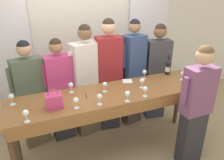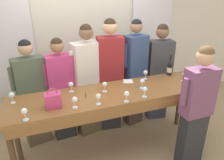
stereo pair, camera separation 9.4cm
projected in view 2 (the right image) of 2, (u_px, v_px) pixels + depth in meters
The scene contains 28 objects.
ground_plane at pixel (114, 150), 3.32m from camera, with size 18.00×18.00×0.00m, color tan.
wall_back at pixel (86, 39), 4.03m from camera, with size 12.00×0.06×2.80m.
curtain_panel_left at pixel (8, 49), 3.58m from camera, with size 0.85×0.03×2.69m.
curtain_panel_right at pixel (151, 37), 4.42m from camera, with size 0.85×0.03×2.69m.
tasting_bar at pixel (114, 100), 2.94m from camera, with size 2.78×0.69×0.99m.
wine_bottle at pixel (170, 68), 3.44m from camera, with size 0.08×0.08×0.32m.
handbag at pixel (53, 100), 2.54m from camera, with size 0.18×0.14×0.24m.
wine_glass_front_left at pixel (75, 100), 2.52m from camera, with size 0.07×0.07×0.14m.
wine_glass_front_mid at pixel (145, 90), 2.76m from camera, with size 0.07×0.07×0.14m.
wine_glass_front_right at pixel (12, 95), 2.62m from camera, with size 0.07×0.07×0.14m.
wine_glass_center_left at pixel (98, 97), 2.59m from camera, with size 0.07×0.07×0.14m.
wine_glass_center_mid at pixel (127, 94), 2.65m from camera, with size 0.07×0.07×0.14m.
wine_glass_center_right at pixel (184, 75), 3.22m from camera, with size 0.07×0.07×0.14m.
wine_glass_back_left at pixel (24, 112), 2.28m from camera, with size 0.07×0.07×0.14m.
wine_glass_back_mid at pixel (196, 73), 3.28m from camera, with size 0.07×0.07×0.14m.
wine_glass_back_right at pixel (105, 85), 2.90m from camera, with size 0.07×0.07×0.14m.
wine_glass_near_host at pixel (142, 82), 2.99m from camera, with size 0.07×0.07×0.14m.
wine_glass_by_bottle at pixel (71, 85), 2.90m from camera, with size 0.07×0.07×0.14m.
wine_glass_by_handbag at pixel (146, 73), 3.29m from camera, with size 0.07×0.07×0.14m.
napkin at pixel (128, 81), 3.25m from camera, with size 0.18×0.18×0.00m.
pen at pixel (86, 95), 2.84m from camera, with size 0.03×0.12×0.01m.
guest_olive_jacket at pixel (33, 93), 3.19m from camera, with size 0.54×0.30×1.66m.
guest_pink_top at pixel (61, 89), 3.32m from camera, with size 0.50×0.25×1.65m.
guest_cream_sweater at pixel (88, 82), 3.43m from camera, with size 0.57×0.35×1.81m.
guest_striped_shirt at pixel (110, 75), 3.52m from camera, with size 0.51×0.29×1.87m.
guest_navy_coat at pixel (134, 73), 3.67m from camera, with size 0.47×0.32×1.84m.
guest_beige_cap at pixel (159, 72), 3.83m from camera, with size 0.53×0.30×1.74m.
host_pouring at pixel (197, 107), 2.77m from camera, with size 0.51×0.21×1.69m.
Camera 2 is at (-0.92, -2.44, 2.32)m, focal length 35.00 mm.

